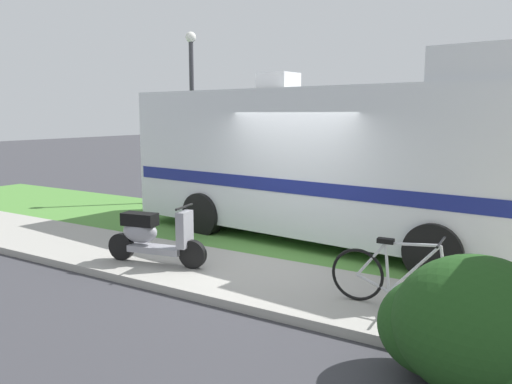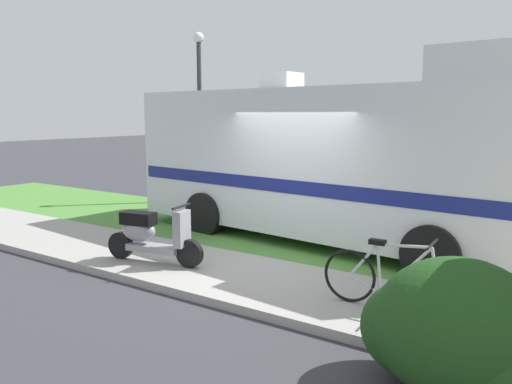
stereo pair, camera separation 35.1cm
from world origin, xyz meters
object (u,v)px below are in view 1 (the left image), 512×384
at_px(scooter, 152,235).
at_px(street_lamp_post, 192,102).
at_px(bicycle, 400,278).
at_px(pickup_truck_far, 343,158).
at_px(pickup_truck_near, 476,177).
at_px(motorhome_rv, 334,159).

relative_size(scooter, street_lamp_post, 0.37).
bearing_deg(street_lamp_post, bicycle, -34.37).
bearing_deg(pickup_truck_far, bicycle, -64.36).
height_order(scooter, pickup_truck_near, pickup_truck_near).
relative_size(motorhome_rv, street_lamp_post, 1.78).
height_order(motorhome_rv, bicycle, motorhome_rv).
bearing_deg(motorhome_rv, street_lamp_post, 159.33).
relative_size(bicycle, street_lamp_post, 0.38).
bearing_deg(bicycle, pickup_truck_near, 92.09).
height_order(scooter, street_lamp_post, street_lamp_post).
bearing_deg(scooter, motorhome_rv, 62.47).
height_order(motorhome_rv, pickup_truck_near, motorhome_rv).
relative_size(pickup_truck_far, street_lamp_post, 1.19).
distance_m(motorhome_rv, scooter, 3.78).
bearing_deg(pickup_truck_near, street_lamp_post, -163.35).
xyz_separation_m(motorhome_rv, bicycle, (2.19, -3.01, -1.12)).
xyz_separation_m(pickup_truck_far, street_lamp_post, (-1.86, -6.13, 1.85)).
relative_size(bicycle, pickup_truck_far, 0.32).
bearing_deg(street_lamp_post, scooter, -57.26).
relative_size(scooter, pickup_truck_near, 0.32).
bearing_deg(pickup_truck_near, motorhome_rv, -116.19).
distance_m(motorhome_rv, street_lamp_post, 5.42).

